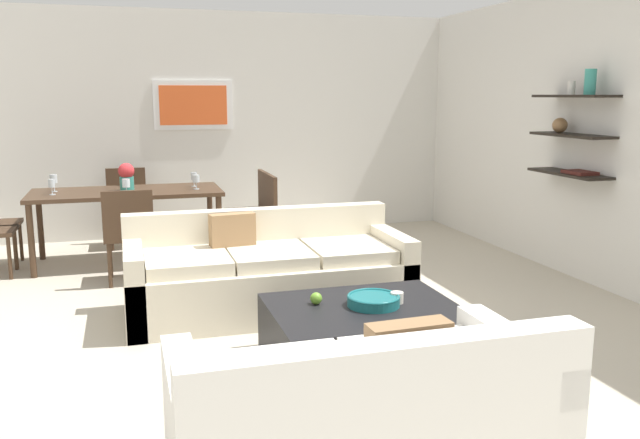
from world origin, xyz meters
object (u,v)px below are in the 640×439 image
Objects in this scene: dining_table at (127,197)px; centerpiece_vase at (127,176)px; wine_glass_right_near at (196,179)px; dining_chair_foot at (129,230)px; wine_glass_head at (126,174)px; loveseat_white at (364,419)px; sofa_beige at (268,275)px; dining_chair_right_far at (254,205)px; decorative_bowl at (373,300)px; dining_chair_right_near at (261,211)px; wine_glass_left_near at (52,184)px; wine_glass_left_far at (54,180)px; candle_jar at (397,298)px; apple_on_coffee_table at (316,298)px; wine_glass_foot at (126,184)px; dining_chair_head at (127,202)px; wine_glass_right_far at (194,177)px; coffee_table at (364,335)px.

centerpiece_vase reaches higher than dining_table.
wine_glass_right_near is (0.70, -0.11, 0.18)m from dining_table.
wine_glass_head reaches higher than dining_chair_foot.
loveseat_white is 11.36× the size of wine_glass_right_near.
wine_glass_right_near is at bearing -8.04° from centerpiece_vase.
dining_chair_right_far is (0.30, 2.16, 0.21)m from sofa_beige.
dining_chair_foot reaches higher than decorative_bowl.
dining_chair_right_far is (1.35, 0.19, -0.17)m from dining_table.
dining_chair_right_near is at bearing 25.49° from dining_chair_foot.
dining_chair_right_far is 3.13× the size of centerpiece_vase.
dining_chair_right_near is 0.75m from wine_glass_right_near.
wine_glass_left_far is (0.00, 0.21, 0.02)m from wine_glass_left_near.
candle_jar is 0.53m from apple_on_coffee_table.
wine_glass_foot is (-0.96, 4.05, 0.57)m from loveseat_white.
dining_chair_right_far is at bearing 24.70° from wine_glass_right_near.
dining_chair_right_near is at bearing 80.26° from sofa_beige.
apple_on_coffee_table is 3.26m from dining_table.
wine_glass_right_near reaches higher than dining_chair_foot.
wine_glass_left_near is 0.71m from centerpiece_vase.
apple_on_coffee_table is 3.27m from centerpiece_vase.
centerpiece_vase is at bearing 118.08° from sofa_beige.
loveseat_white is 4.64m from dining_chair_right_far.
candle_jar is 4.06m from wine_glass_left_far.
candle_jar is at bearing -65.04° from wine_glass_head.
sofa_beige is 2.51× the size of dining_chair_right_near.
dining_chair_right_near is at bearing 84.73° from loveseat_white.
dining_chair_foot is at bearing 105.01° from loveseat_white.
dining_chair_right_far is at bearing 8.19° from dining_table.
wine_glass_foot is at bearing 123.45° from sofa_beige.
decorative_bowl is 1.21× the size of centerpiece_vase.
dining_chair_head is at bearing 53.67° from wine_glass_left_near.
apple_on_coffee_table is 3.63m from wine_glass_head.
candle_jar is at bearing -13.76° from apple_on_coffee_table.
wine_glass_right_far is (-0.27, 4.53, 0.56)m from loveseat_white.
centerpiece_vase reaches higher than candle_jar.
apple_on_coffee_table is 0.09× the size of dining_chair_right_near.
apple_on_coffee_table is 3.49m from wine_glass_left_near.
sofa_beige is at bearing -65.79° from wine_glass_head.
centerpiece_vase is (-1.47, 3.17, 0.48)m from decorative_bowl.
wine_glass_right_near reaches higher than dining_chair_head.
coffee_table is at bearing -178.58° from candle_jar.
wine_glass_head is 0.38m from centerpiece_vase.
dining_chair_head is 0.60m from wine_glass_head.
decorative_bowl reaches higher than coffee_table.
wine_glass_foot reaches higher than dining_chair_right_near.
dining_chair_head is at bearing 46.46° from wine_glass_left_far.
wine_glass_foot is (-1.14, 2.67, 0.45)m from apple_on_coffee_table.
sofa_beige and loveseat_white have the same top height.
wine_glass_foot is 0.85m from wine_glass_right_far.
dining_chair_right_near is (-0.30, 2.97, 0.09)m from candle_jar.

